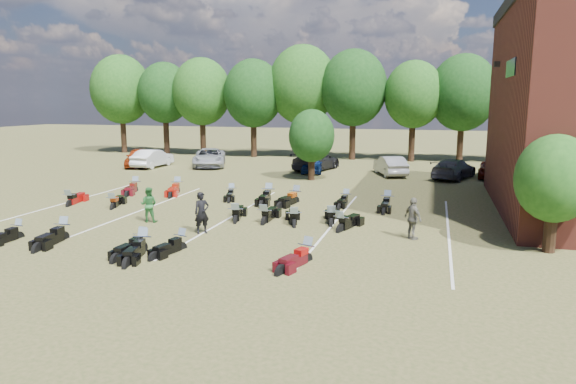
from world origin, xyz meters
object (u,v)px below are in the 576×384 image
(person_black, at_px, (202,213))
(motorcycle_3, at_px, (142,250))
(car_0, at_px, (139,157))
(person_green, at_px, (149,205))
(person_grey, at_px, (413,219))
(motorcycle_0, at_px, (18,238))
(motorcycle_14, at_px, (135,191))
(motorcycle_7, at_px, (70,206))
(car_4, at_px, (313,164))

(person_black, relative_size, motorcycle_3, 0.82)
(car_0, bearing_deg, person_green, -78.17)
(person_grey, distance_m, motorcycle_0, 16.05)
(person_grey, distance_m, motorcycle_14, 18.15)
(person_black, relative_size, motorcycle_14, 0.76)
(car_0, distance_m, person_black, 23.70)
(person_green, bearing_deg, car_0, -66.98)
(person_green, xyz_separation_m, motorcycle_3, (2.10, -4.06, -0.81))
(person_grey, distance_m, motorcycle_7, 17.93)
(motorcycle_3, xyz_separation_m, motorcycle_14, (-7.17, 10.90, 0.00))
(car_4, distance_m, person_grey, 19.57)
(motorcycle_3, bearing_deg, person_green, 119.70)
(car_4, height_order, person_green, person_green)
(person_black, xyz_separation_m, motorcycle_14, (-8.32, 8.04, -0.89))
(person_green, height_order, motorcycle_14, person_green)
(person_green, relative_size, motorcycle_14, 0.70)
(person_green, distance_m, motorcycle_3, 4.64)
(motorcycle_0, relative_size, motorcycle_3, 0.93)
(motorcycle_0, xyz_separation_m, motorcycle_7, (-2.38, 6.05, 0.00))
(person_green, distance_m, motorcycle_14, 8.55)
(motorcycle_7, bearing_deg, motorcycle_0, 99.55)
(person_green, xyz_separation_m, motorcycle_0, (-3.62, -4.02, -0.81))
(car_4, distance_m, person_green, 18.31)
(car_0, xyz_separation_m, motorcycle_0, (7.78, -21.45, -0.78))
(car_0, relative_size, person_black, 2.57)
(person_green, bearing_deg, motorcycle_3, 107.14)
(car_4, xyz_separation_m, person_green, (-3.50, -17.97, 0.16))
(car_0, bearing_deg, car_4, -19.25)
(car_4, relative_size, motorcycle_3, 1.78)
(motorcycle_0, distance_m, motorcycle_3, 5.72)
(motorcycle_7, bearing_deg, person_green, 149.41)
(person_black, distance_m, motorcycle_0, 7.47)
(motorcycle_0, bearing_deg, car_0, 109.38)
(person_grey, xyz_separation_m, motorcycle_14, (-16.89, 6.57, -0.86))
(person_green, height_order, motorcycle_7, person_green)
(motorcycle_3, bearing_deg, person_black, 70.53)
(motorcycle_0, height_order, motorcycle_3, motorcycle_3)
(car_0, bearing_deg, person_black, -73.20)
(motorcycle_7, height_order, motorcycle_14, motorcycle_14)
(car_4, relative_size, person_black, 2.16)
(car_0, xyz_separation_m, motorcycle_3, (13.50, -21.49, -0.78))
(person_grey, bearing_deg, person_green, 51.53)
(car_0, bearing_deg, motorcycle_0, -91.43)
(person_green, relative_size, person_grey, 0.95)
(car_4, distance_m, motorcycle_7, 18.58)
(motorcycle_14, bearing_deg, car_0, 104.98)
(person_grey, height_order, motorcycle_14, person_grey)
(person_grey, relative_size, motorcycle_0, 0.86)
(person_black, relative_size, motorcycle_0, 0.89)
(car_0, height_order, car_4, car_0)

